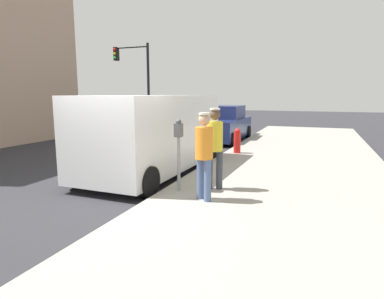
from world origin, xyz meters
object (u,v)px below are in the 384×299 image
(fire_hydrant, at_px, (237,141))
(pedestrian_in_orange, at_px, (204,151))
(parking_meter_near, at_px, (179,142))
(traffic_light_corner, at_px, (136,72))
(pedestrian_in_yellow, at_px, (215,143))
(parked_van, at_px, (154,132))
(parked_sedan_ahead, at_px, (223,125))

(fire_hydrant, bearing_deg, pedestrian_in_orange, -83.49)
(parking_meter_near, bearing_deg, traffic_light_corner, 123.85)
(pedestrian_in_yellow, bearing_deg, parking_meter_near, -151.47)
(traffic_light_corner, bearing_deg, parked_van, -57.35)
(parking_meter_near, xyz_separation_m, fire_hydrant, (0.10, 4.92, -0.61))
(pedestrian_in_orange, xyz_separation_m, traffic_light_corner, (-8.61, 12.21, 2.40))
(pedestrian_in_yellow, height_order, fire_hydrant, pedestrian_in_yellow)
(pedestrian_in_orange, distance_m, parked_van, 3.13)
(pedestrian_in_orange, distance_m, pedestrian_in_yellow, 0.80)
(pedestrian_in_orange, bearing_deg, pedestrian_in_yellow, 92.50)
(traffic_light_corner, xyz_separation_m, fire_hydrant, (8.00, -6.86, -2.95))
(parking_meter_near, xyz_separation_m, pedestrian_in_yellow, (0.68, 0.37, -0.03))
(pedestrian_in_orange, relative_size, traffic_light_corner, 0.32)
(parked_van, bearing_deg, traffic_light_corner, 122.65)
(parked_van, xyz_separation_m, traffic_light_corner, (-6.40, 9.99, 2.36))
(pedestrian_in_orange, xyz_separation_m, parked_sedan_ahead, (-2.22, 9.26, -0.37))
(fire_hydrant, bearing_deg, parked_van, -117.10)
(parked_sedan_ahead, relative_size, traffic_light_corner, 0.85)
(parking_meter_near, distance_m, pedestrian_in_yellow, 0.77)
(parked_van, xyz_separation_m, fire_hydrant, (1.60, 3.13, -0.59))
(pedestrian_in_orange, bearing_deg, parked_van, 134.89)
(parked_van, distance_m, fire_hydrant, 3.56)
(pedestrian_in_yellow, xyz_separation_m, fire_hydrant, (-0.58, 4.55, -0.58))
(parked_van, relative_size, parked_sedan_ahead, 1.19)
(parked_sedan_ahead, bearing_deg, parking_meter_near, -80.32)
(parking_meter_near, height_order, parked_van, parked_van)
(pedestrian_in_yellow, relative_size, fire_hydrant, 2.02)
(pedestrian_in_orange, bearing_deg, traffic_light_corner, 125.20)
(pedestrian_in_orange, distance_m, fire_hydrant, 5.41)
(traffic_light_corner, bearing_deg, pedestrian_in_orange, -54.80)
(parking_meter_near, xyz_separation_m, parked_sedan_ahead, (-1.51, 8.83, -0.43))
(fire_hydrant, bearing_deg, parked_sedan_ahead, 112.32)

